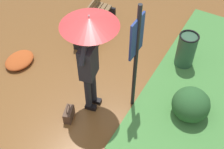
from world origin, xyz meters
The scene contains 8 objects.
ground_plane centered at (0.00, 0.00, 0.00)m, with size 18.00×18.00×0.00m, color brown.
person_with_umbrella centered at (0.13, 0.11, 1.55)m, with size 0.96×0.96×2.04m.
info_sign_post centered at (0.47, -0.58, 1.44)m, with size 0.44×0.07×2.30m.
handbag centered at (-0.44, 0.29, 0.13)m, with size 0.33×0.23×0.37m.
park_bench centered at (1.90, 1.20, 0.40)m, with size 1.40×0.58×0.75m.
trash_bin centered at (2.00, -1.07, 0.42)m, with size 0.42×0.42×0.83m.
shrub_cluster centered at (0.80, -1.66, 0.30)m, with size 0.77×0.70×0.63m.
leaf_pile_by_bench centered at (0.23, 2.12, 0.08)m, with size 0.70×0.56×0.15m.
Camera 1 is at (-2.83, -2.02, 4.69)m, focal length 47.48 mm.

